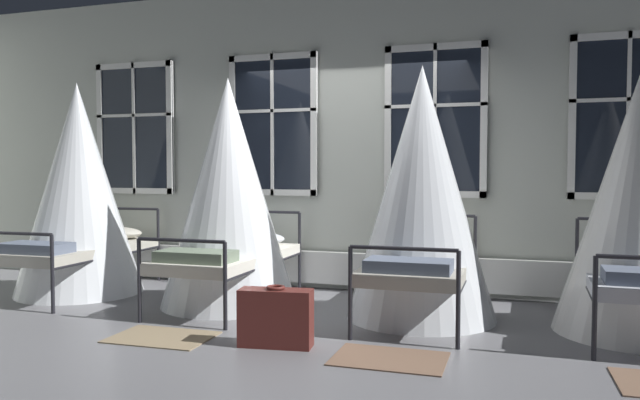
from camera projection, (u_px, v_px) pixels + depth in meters
name	position (u px, v px, depth m)	size (l,w,h in m)	color
ground	(316.00, 315.00, 5.76)	(19.44, 19.44, 0.00)	slate
back_wall_with_windows	(353.00, 137.00, 6.95)	(10.72, 0.10, 3.46)	#B2B7AD
window_bank	(350.00, 195.00, 6.86)	(6.66, 0.10, 2.62)	black
cot_first	(79.00, 192.00, 6.76)	(1.36, 1.90, 2.30)	black
cot_second	(229.00, 195.00, 6.16)	(1.36, 1.88, 2.27)	black
cot_third	(422.00, 196.00, 5.60)	(1.36, 1.88, 2.29)	black
rug_second	(162.00, 337.00, 4.96)	(0.80, 0.56, 0.01)	#8E7A5B
rug_third	(389.00, 359.00, 4.39)	(0.80, 0.56, 0.01)	brown
suitcase_dark	(276.00, 318.00, 4.71)	(0.58, 0.28, 0.47)	#5B231E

